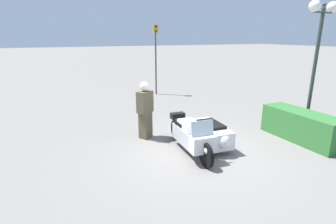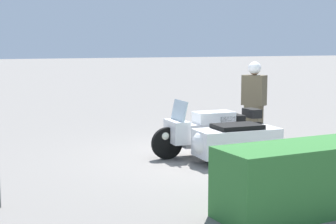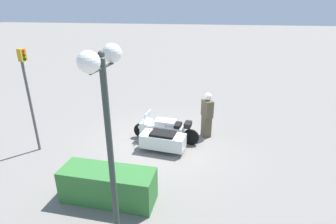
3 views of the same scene
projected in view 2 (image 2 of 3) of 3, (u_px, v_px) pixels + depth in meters
ground_plane at (216, 158)px, 10.19m from camera, size 160.00×160.00×0.00m
police_motorcycle at (222, 136)px, 10.01m from camera, size 2.65×1.55×1.15m
officer_rider at (254, 100)px, 11.67m from camera, size 0.52×0.59×1.85m
hedge_bush_curbside at (307, 178)px, 6.81m from camera, size 2.52×0.87×0.93m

